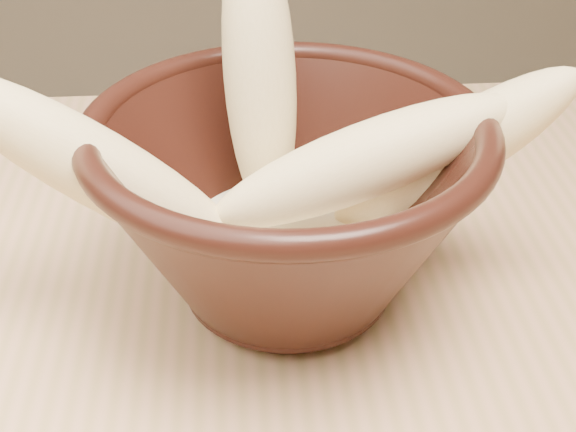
% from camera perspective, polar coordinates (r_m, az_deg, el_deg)
% --- Properties ---
extents(bowl, '(0.21, 0.21, 0.12)m').
position_cam_1_polar(bowl, '(0.42, -0.00, 1.12)').
color(bowl, black).
rests_on(bowl, table).
extents(milk_puddle, '(0.12, 0.12, 0.02)m').
position_cam_1_polar(milk_puddle, '(0.44, -0.00, -2.02)').
color(milk_puddle, '#F1E6C1').
rests_on(milk_puddle, bowl).
extents(banana_upright, '(0.05, 0.09, 0.16)m').
position_cam_1_polar(banana_upright, '(0.44, -2.04, 10.07)').
color(banana_upright, '#DDC682').
rests_on(banana_upright, bowl).
extents(banana_left, '(0.16, 0.05, 0.13)m').
position_cam_1_polar(banana_left, '(0.41, -13.27, 3.28)').
color(banana_left, '#DDC682').
rests_on(banana_left, bowl).
extents(banana_right, '(0.15, 0.05, 0.12)m').
position_cam_1_polar(banana_right, '(0.44, 11.59, 4.57)').
color(banana_right, '#DDC682').
rests_on(banana_right, bowl).
extents(banana_across, '(0.17, 0.06, 0.09)m').
position_cam_1_polar(banana_across, '(0.41, 5.41, 3.89)').
color(banana_across, '#DDC682').
rests_on(banana_across, bowl).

